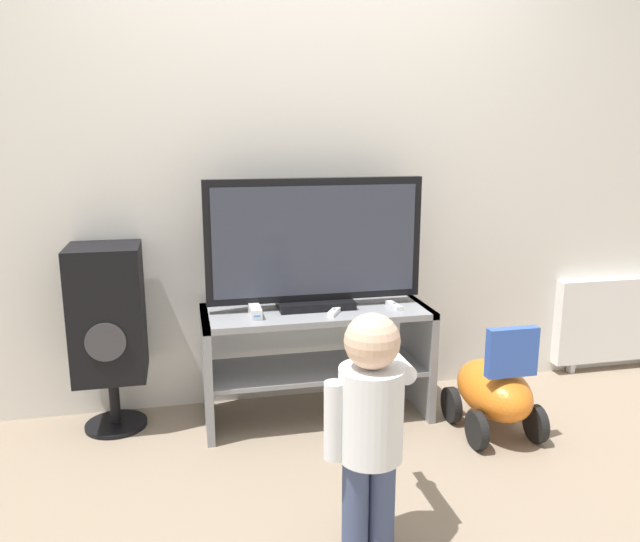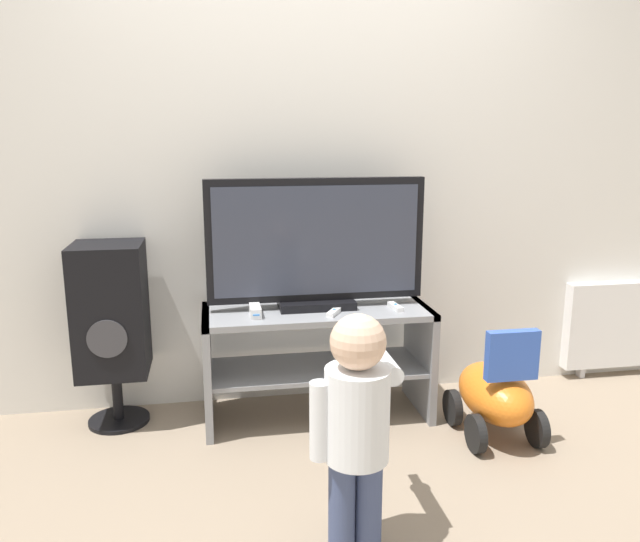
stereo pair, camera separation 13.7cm
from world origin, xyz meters
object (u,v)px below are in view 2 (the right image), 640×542
Objects in this scene: television at (316,245)px; remote_primary at (395,307)px; game_console at (255,310)px; child at (357,415)px; radiator at (628,324)px; remote_secondary at (334,312)px; speaker_tower at (111,313)px; ride_on_toy at (496,394)px.

remote_primary is (0.38, -0.10, -0.30)m from television.
game_console is 0.19× the size of child.
game_console is (-0.31, -0.08, -0.29)m from television.
radiator is at bearing 7.67° from game_console.
remote_secondary is 0.14× the size of speaker_tower.
child is 1.51× the size of ride_on_toy.
remote_primary is 1.58m from radiator.
remote_secondary is 1.08m from speaker_tower.
game_console is 0.70m from speaker_tower.
radiator reaches higher than ride_on_toy.
game_console is 1.03m from child.
child is (-0.11, -0.95, -0.08)m from remote_secondary.
game_console is at bearing 172.68° from remote_secondary.
remote_primary reaches higher than ride_on_toy.
television is 0.43m from game_console.
remote_secondary is 0.16× the size of radiator.
child is at bearing -96.57° from remote_secondary.
child is at bearing -50.46° from speaker_tower.
remote_secondary is 1.89m from radiator.
remote_primary and remote_secondary have the same top height.
radiator is at bearing 28.32° from ride_on_toy.
game_console is 1.25× the size of remote_secondary.
television is 1.04m from speaker_tower.
child reaches higher than game_console.
child reaches higher than radiator.
ride_on_toy is at bearing -25.67° from television.
child is (-0.04, -1.08, -0.38)m from television.
remote_secondary reaches higher than ride_on_toy.
speaker_tower is at bearing 175.74° from television.
remote_primary is at bearing -14.04° from television.
television is 1.11m from ride_on_toy.
remote_primary is 1.03× the size of remote_secondary.
television is 1.17× the size of speaker_tower.
game_console is 1.21m from ride_on_toy.
remote_secondary is 0.95m from child.
child is at bearing -74.99° from game_console.
child reaches higher than ride_on_toy.
speaker_tower is at bearing 165.68° from ride_on_toy.
speaker_tower is (-0.95, 1.15, 0.06)m from child.
television is at bearing 154.33° from ride_on_toy.
remote_secondary is at bearing -63.39° from television.
television reaches higher than ride_on_toy.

